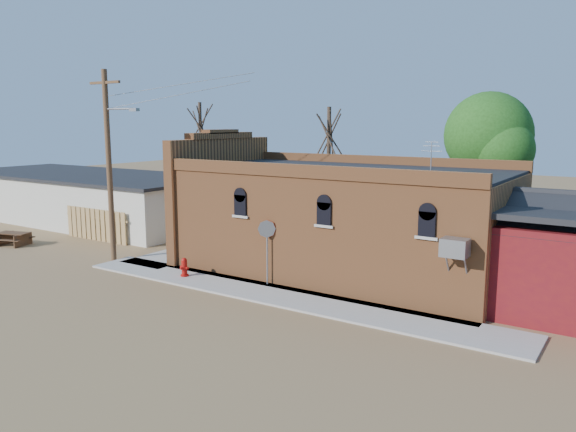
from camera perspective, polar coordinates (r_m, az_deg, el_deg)
The scene contains 14 objects.
ground at distance 21.99m, azimuth -5.86°, elevation -8.02°, with size 120.00×120.00×0.00m, color brown.
sidewalk_south at distance 21.80m, azimuth -1.26°, elevation -8.01°, with size 19.00×2.20×0.08m, color #9E9991.
sidewalk_west at distance 30.34m, azimuth -7.95°, elevation -3.07°, with size 2.60×10.00×0.08m, color #9E9991.
brick_bar at distance 25.00m, azimuth 4.97°, elevation -0.34°, with size 16.40×7.97×6.30m.
storage_building at distance 40.68m, azimuth -19.69°, elevation 1.88°, with size 20.40×8.40×3.17m.
wood_fence at distance 33.39m, azimuth -18.93°, elevation -0.85°, with size 5.20×0.10×1.80m, color #A4864A, non-canonical shape.
utility_pole at distance 27.69m, azimuth -17.67°, elevation 5.27°, with size 3.12×0.26×9.00m.
tree_bare_near at distance 33.46m, azimuth 4.18°, elevation 8.39°, with size 2.80×2.80×7.65m.
tree_bare_far at distance 40.72m, azimuth -8.91°, elevation 9.06°, with size 2.80×2.80×8.16m.
tree_leafy at distance 30.60m, azimuth 19.67°, elevation 7.71°, with size 4.40×4.40×8.15m.
fire_hydrant at distance 24.52m, azimuth -10.49°, elevation -5.12°, with size 0.47×0.46×0.80m.
stop_sign at distance 22.56m, azimuth -2.14°, elevation -1.95°, with size 0.61×0.48×2.66m.
trash_barrel at distance 27.42m, azimuth -10.69°, elevation -3.55°, with size 0.53×0.53×0.81m, color navy.
picnic_table at distance 33.85m, azimuth -26.10°, elevation -1.92°, with size 1.99×1.71×0.71m.
Camera 1 is at (13.32, -16.20, 6.60)m, focal length 35.00 mm.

